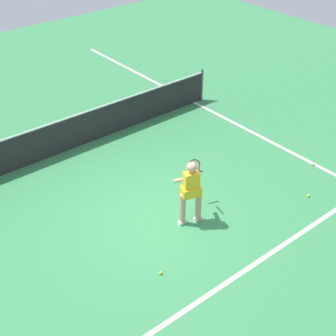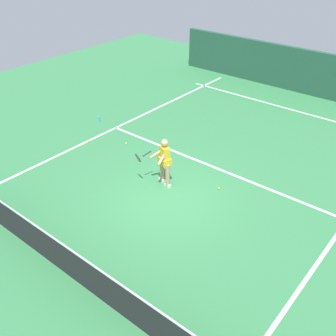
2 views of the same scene
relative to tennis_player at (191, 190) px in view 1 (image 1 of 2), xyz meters
name	(u,v)px [view 1 (image 1 of 2)]	position (x,y,z in m)	size (l,w,h in m)	color
ground_plane	(156,219)	(-0.53, 0.53, -0.85)	(28.33, 28.33, 0.00)	#38844C
service_line_marking	(232,279)	(-0.53, -1.81, -0.84)	(9.02, 0.10, 0.01)	white
sideline_right_marking	(288,150)	(3.98, 0.53, -0.84)	(0.10, 19.80, 0.01)	white
court_net	(68,134)	(-0.53, 4.30, -0.36)	(9.70, 0.08, 1.04)	#4C4C51
tennis_player	(191,190)	(0.00, 0.00, 0.00)	(1.00, 0.86, 1.55)	tan
tennis_ball_near	(161,273)	(-1.50, -0.84, -0.81)	(0.07, 0.07, 0.07)	#D1E533
tennis_ball_mid	(313,164)	(3.92, -0.35, -0.81)	(0.07, 0.07, 0.07)	#D1E533
tennis_ball_far	(308,196)	(2.72, -1.10, -0.81)	(0.07, 0.07, 0.07)	#D1E533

